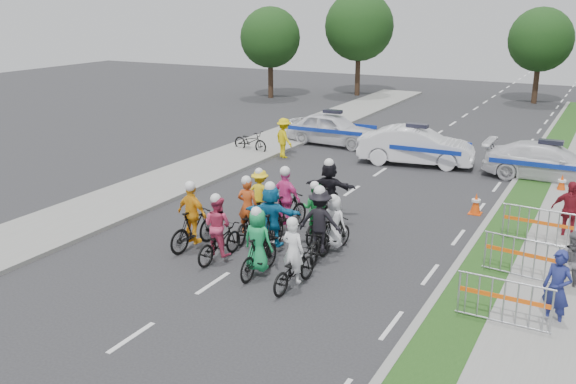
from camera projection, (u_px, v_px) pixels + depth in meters
The scene contains 33 objects.
ground at pixel (213, 283), 15.79m from camera, with size 90.00×90.00×0.00m, color #28282B.
curb_right at pixel (468, 250), 17.74m from camera, with size 0.20×60.00×0.12m, color gray.
grass_strip at pixel (494, 254), 17.43m from camera, with size 1.20×60.00×0.11m, color #193E14.
sidewalk_right at pixel (565, 266), 16.63m from camera, with size 2.40×60.00×0.13m, color gray.
sidewalk_left at pixel (140, 193), 22.90m from camera, with size 3.00×60.00×0.13m, color gray.
rider_0 at pixel (294, 264), 15.39m from camera, with size 0.78×1.84×1.83m.
rider_1 at pixel (258, 249), 16.04m from camera, with size 0.78×1.77×1.85m.
rider_2 at pixel (219, 235), 17.03m from camera, with size 0.82×1.88×1.88m.
rider_3 at pixel (193, 223), 17.79m from camera, with size 1.04×1.94×1.99m.
rider_4 at pixel (320, 230), 17.17m from camera, with size 1.23×2.10×2.05m.
rider_5 at pixel (272, 222), 17.61m from camera, with size 1.67×1.98×2.02m.
rider_6 at pixel (248, 218), 18.58m from camera, with size 0.97×1.97×1.92m.
rider_7 at pixel (334, 229), 17.61m from camera, with size 0.77×1.65×1.68m.
rider_8 at pixel (315, 217), 18.55m from camera, with size 0.84×1.80×1.77m.
rider_9 at pixel (286, 207), 19.10m from camera, with size 1.09×2.02×2.05m.
rider_10 at pixel (261, 201), 20.00m from camera, with size 1.01×1.76×1.76m.
rider_11 at pixel (329, 195), 20.05m from camera, with size 1.66×1.98×2.04m.
police_car_0 at pixel (332, 129), 30.75m from camera, with size 1.79×4.46×1.52m, color white.
police_car_1 at pixel (416, 146), 27.01m from camera, with size 1.67×4.79×1.58m, color white.
police_car_2 at pixel (549, 162), 24.68m from camera, with size 1.98×4.87×1.41m, color white.
spectator_0 at pixel (557, 289), 13.51m from camera, with size 0.63×0.41×1.71m, color navy.
spectator_1 at pixel (574, 264), 15.01m from camera, with size 0.75×0.59×1.55m, color slate.
spectator_2 at pixel (569, 211), 18.36m from camera, with size 1.04×0.43×1.78m, color maroon.
marshal_hiviz at pixel (284, 138), 28.17m from camera, with size 1.13×0.65×1.75m, color #DCC00B.
barrier_0 at pixel (504, 304), 13.48m from camera, with size 2.00×0.50×1.12m, color #A5A8AD, non-canonical shape.
barrier_1 at pixel (523, 260), 15.76m from camera, with size 2.00×0.50×1.12m, color #A5A8AD, non-canonical shape.
barrier_2 at pixel (538, 228), 18.01m from camera, with size 2.00×0.50×1.12m, color #A5A8AD, non-canonical shape.
cone_0 at pixel (476, 204), 20.83m from camera, with size 0.40×0.40×0.70m.
cone_1 at pixel (562, 184), 23.09m from camera, with size 0.40×0.40×0.70m.
parked_bike at pixel (250, 141), 29.32m from camera, with size 0.65×1.87×0.98m, color black.
tree_0 at pixel (270, 38), 44.56m from camera, with size 4.20×4.20×6.30m.
tree_3 at pixel (359, 26), 45.53m from camera, with size 4.90×4.90×7.35m.
tree_4 at pixel (541, 40), 42.08m from camera, with size 4.20×4.20×6.30m.
Camera 1 is at (8.36, -11.96, 6.70)m, focal length 40.00 mm.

